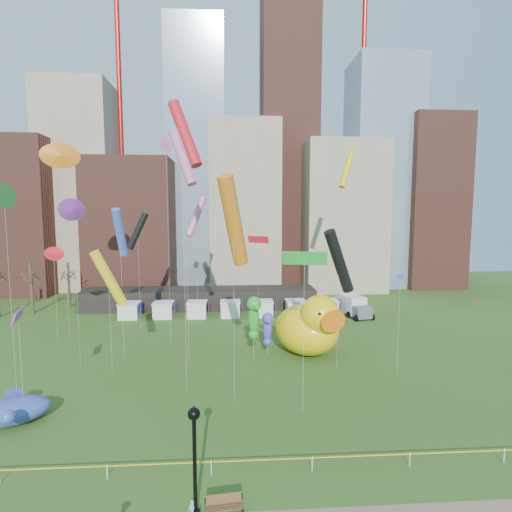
{
  "coord_description": "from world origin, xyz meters",
  "views": [
    {
      "loc": [
        1.28,
        -21.33,
        15.15
      ],
      "look_at": [
        3.21,
        9.2,
        12.0
      ],
      "focal_mm": 27.0,
      "sensor_mm": 36.0,
      "label": 1
    }
  ],
  "objects": [
    {
      "name": "seahorse_purple",
      "position": [
        5.06,
        18.78,
        3.41
      ],
      "size": [
        1.28,
        1.58,
        4.92
      ],
      "rotation": [
        0.0,
        0.0,
        0.05
      ],
      "color": "silver",
      "rests_on": "ground"
    },
    {
      "name": "small_duck",
      "position": [
        10.15,
        22.74,
        1.35
      ],
      "size": [
        3.43,
        4.1,
        2.93
      ],
      "rotation": [
        0.0,
        0.0,
        0.22
      ],
      "color": "white",
      "rests_on": "ground"
    },
    {
      "name": "kite_10",
      "position": [
        -11.0,
        29.9,
        13.23
      ],
      "size": [
        3.05,
        1.37,
        15.74
      ],
      "color": "silver",
      "rests_on": "ground"
    },
    {
      "name": "kite_14",
      "position": [
        -18.86,
        26.34,
        22.27
      ],
      "size": [
        2.81,
        1.61,
        23.76
      ],
      "color": "silver",
      "rests_on": "ground"
    },
    {
      "name": "skyline",
      "position": [
        2.25,
        61.06,
        21.44
      ],
      "size": [
        101.0,
        23.0,
        68.0
      ],
      "color": "brown",
      "rests_on": "ground"
    },
    {
      "name": "park_bench",
      "position": [
        0.8,
        -3.11,
        0.55
      ],
      "size": [
        2.0,
        0.83,
        0.99
      ],
      "rotation": [
        0.0,
        0.0,
        0.11
      ],
      "color": "#543B1C",
      "rests_on": "footpath"
    },
    {
      "name": "box_truck",
      "position": [
        19.79,
        35.78,
        1.55
      ],
      "size": [
        4.01,
        7.46,
        3.01
      ],
      "rotation": [
        0.0,
        0.0,
        0.21
      ],
      "color": "white",
      "rests_on": "ground"
    },
    {
      "name": "kite_11",
      "position": [
        -16.61,
        10.44,
        16.7
      ],
      "size": [
        0.28,
        2.03,
        17.75
      ],
      "color": "silver",
      "rests_on": "ground"
    },
    {
      "name": "kite_7",
      "position": [
        -14.09,
        6.72,
        8.08
      ],
      "size": [
        1.17,
        2.72,
        8.53
      ],
      "color": "silver",
      "rests_on": "ground"
    },
    {
      "name": "crane_left",
      "position": [
        -21.11,
        64.0,
        46.9
      ],
      "size": [
        23.0,
        1.0,
        76.0
      ],
      "color": "red",
      "rests_on": "ground"
    },
    {
      "name": "ground",
      "position": [
        0.0,
        0.0,
        0.0
      ],
      "size": [
        160.0,
        160.0,
        0.0
      ],
      "primitive_type": "plane",
      "color": "#2E4D18",
      "rests_on": "ground"
    },
    {
      "name": "toddler",
      "position": [
        -0.79,
        -3.2,
        0.47
      ],
      "size": [
        0.35,
        0.29,
        0.91
      ],
      "primitive_type": "imported",
      "rotation": [
        0.0,
        0.0,
        -0.19
      ],
      "color": "white",
      "rests_on": "footpath"
    },
    {
      "name": "big_duck",
      "position": [
        9.71,
        19.16,
        3.23
      ],
      "size": [
        9.12,
        10.07,
        7.03
      ],
      "rotation": [
        0.0,
        0.0,
        0.39
      ],
      "color": "yellow",
      "rests_on": "ground"
    },
    {
      "name": "whale_inflatable",
      "position": [
        -14.92,
        6.66,
        1.04
      ],
      "size": [
        5.82,
        6.34,
        2.27
      ],
      "rotation": [
        0.0,
        0.0,
        0.43
      ],
      "color": "#42328A",
      "rests_on": "ground"
    },
    {
      "name": "kite_2",
      "position": [
        11.6,
        14.88,
        10.84
      ],
      "size": [
        3.78,
        2.8,
        14.02
      ],
      "color": "silver",
      "rests_on": "ground"
    },
    {
      "name": "kite_3",
      "position": [
        6.69,
        6.82,
        12.01
      ],
      "size": [
        3.36,
        1.2,
        12.56
      ],
      "color": "silver",
      "rests_on": "ground"
    },
    {
      "name": "crane_right",
      "position": [
        30.89,
        64.0,
        46.9
      ],
      "size": [
        23.0,
        1.0,
        76.0
      ],
      "color": "red",
      "rests_on": "ground"
    },
    {
      "name": "caution_tape",
      "position": [
        0.0,
        0.0,
        0.68
      ],
      "size": [
        50.0,
        0.06,
        0.9
      ],
      "color": "white",
      "rests_on": "ground"
    },
    {
      "name": "kite_16",
      "position": [
        -3.21,
        17.43,
        23.16
      ],
      "size": [
        3.87,
        3.31,
        26.55
      ],
      "color": "silver",
      "rests_on": "ground"
    },
    {
      "name": "bare_trees",
      "position": [
        -30.17,
        40.54,
        4.01
      ],
      "size": [
        8.44,
        6.44,
        8.5
      ],
      "color": "#382B21",
      "rests_on": "ground"
    },
    {
      "name": "seahorse_green",
      "position": [
        3.54,
        18.14,
        4.9
      ],
      "size": [
        1.84,
        2.14,
        6.81
      ],
      "rotation": [
        0.0,
        0.0,
        0.21
      ],
      "color": "silver",
      "rests_on": "ground"
    },
    {
      "name": "pavilion",
      "position": [
        -4.0,
        42.0,
        1.6
      ],
      "size": [
        38.0,
        6.0,
        3.2
      ],
      "primitive_type": "cube",
      "color": "black",
      "rests_on": "ground"
    },
    {
      "name": "kite_15",
      "position": [
        -14.17,
        17.5,
        15.79
      ],
      "size": [
        1.2,
        2.13,
        16.93
      ],
      "color": "silver",
      "rests_on": "ground"
    },
    {
      "name": "kite_6",
      "position": [
        1.42,
        9.11,
        14.75
      ],
      "size": [
        2.85,
        4.49,
        18.45
      ],
      "color": "silver",
      "rests_on": "ground"
    },
    {
      "name": "kite_0",
      "position": [
        -19.88,
        25.55,
        10.7
      ],
      "size": [
        1.7,
        0.45,
        11.57
      ],
      "color": "silver",
      "rests_on": "ground"
    },
    {
      "name": "kite_4",
      "position": [
        -10.53,
        15.93,
        9.26
      ],
      "size": [
        3.45,
        2.1,
        12.09
      ],
      "color": "silver",
      "rests_on": "ground"
    },
    {
      "name": "lamppost",
      "position": [
        -0.63,
        -3.2,
        3.64
      ],
      "size": [
        0.62,
        0.62,
        5.95
      ],
      "color": "black",
      "rests_on": "footpath"
    },
    {
      "name": "kite_12",
      "position": [
        17.4,
        32.37,
        21.67
      ],
      "size": [
        2.98,
        2.74,
        24.36
      ],
      "color": "silver",
      "rests_on": "ground"
    },
    {
      "name": "kite_13",
      "position": [
        -10.3,
        19.41,
        13.48
      ],
      "size": [
        0.98,
        3.04,
        16.05
      ],
      "color": "silver",
      "rests_on": "ground"
    },
    {
      "name": "kite_9",
      "position": [
        -6.05,
        23.62,
        22.05
      ],
      "size": [
        1.39,
        1.44,
        24.13
      ],
      "color": "silver",
      "rests_on": "ground"
    },
    {
      "name": "kite_17",
      "position": [
        -3.68,
        33.33,
        15.12
      ],
      "size": [
        3.28,
        2.84,
        18.0
      ],
      "color": "silver",
      "rests_on": "ground"
    },
    {
      "name": "vendor_tents",
      "position": [
        1.02,
        36.0,
        1.11
      ],
      "size": [
        33.24,
        2.8,
        2.4
      ],
      "color": "white",
      "rests_on": "ground"
    },
    {
      "name": "kite_1",
      "position": [
        -2.69,
        10.94,
        19.95
      ],
      "size": [
        2.72,
        2.4,
        22.37
      ],
      "color": "silver",
      "rests_on": "ground"
    },
    {
      "name": "kite_8",
      "position": [
        4.85,
        30.18,
        12.01
      ],
      "size": [
        2.84,
        2.07,
        12.54
      ],
      "color": "silver",
      "rests_on": "ground"
    },
    {
      "name": "kite_5",
      "position": [
        17.11,
        13.49,
        9.37
      ],
      "size": [
        1.41,
        1.52,
        9.75
      ],
      "color": "silver",
      "rests_on": "ground"
    }
  ]
}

